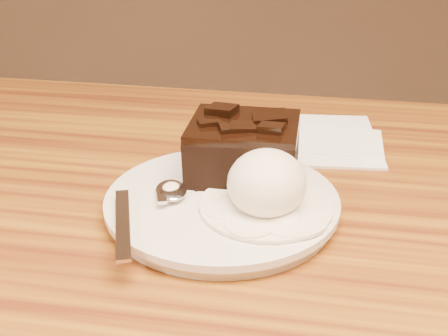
% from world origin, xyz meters
% --- Properties ---
extents(plate, '(0.20, 0.20, 0.02)m').
position_xyz_m(plate, '(-0.08, 0.07, 0.76)').
color(plate, silver).
rests_on(plate, dining_table).
extents(brownie, '(0.10, 0.09, 0.05)m').
position_xyz_m(brownie, '(-0.07, 0.12, 0.79)').
color(brownie, black).
rests_on(brownie, plate).
extents(ice_cream_scoop, '(0.07, 0.07, 0.06)m').
position_xyz_m(ice_cream_scoop, '(-0.04, 0.06, 0.79)').
color(ice_cream_scoop, white).
rests_on(ice_cream_scoop, plate).
extents(melt_puddle, '(0.11, 0.11, 0.00)m').
position_xyz_m(melt_puddle, '(-0.04, 0.06, 0.77)').
color(melt_puddle, white).
rests_on(melt_puddle, plate).
extents(spoon, '(0.08, 0.16, 0.01)m').
position_xyz_m(spoon, '(-0.12, 0.06, 0.77)').
color(spoon, silver).
rests_on(spoon, plate).
extents(napkin, '(0.16, 0.16, 0.01)m').
position_xyz_m(napkin, '(-0.01, 0.25, 0.75)').
color(napkin, white).
rests_on(napkin, dining_table).
extents(crumb_a, '(0.01, 0.01, 0.00)m').
position_xyz_m(crumb_a, '(-0.04, 0.07, 0.77)').
color(crumb_a, black).
rests_on(crumb_a, plate).
extents(crumb_b, '(0.01, 0.01, 0.00)m').
position_xyz_m(crumb_b, '(-0.10, 0.08, 0.77)').
color(crumb_b, black).
rests_on(crumb_b, plate).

